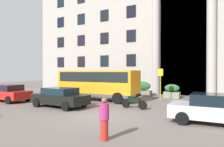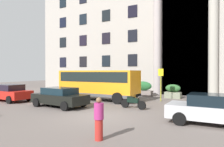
# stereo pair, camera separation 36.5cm
# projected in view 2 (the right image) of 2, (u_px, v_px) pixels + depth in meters

# --- Properties ---
(ground_plane) EXTENTS (80.00, 64.00, 0.12)m
(ground_plane) POSITION_uv_depth(u_px,v_px,m) (97.00, 117.00, 11.75)
(ground_plane) COLOR #675C57
(office_building_facade) EXTENTS (37.40, 9.70, 17.68)m
(office_building_facade) POSITION_uv_depth(u_px,v_px,m) (174.00, 23.00, 26.73)
(office_building_facade) COLOR #9F988F
(office_building_facade) RESTS_ON ground_plane
(orange_minibus) EXTENTS (7.24, 2.60, 2.62)m
(orange_minibus) POSITION_uv_depth(u_px,v_px,m) (98.00, 82.00, 18.31)
(orange_minibus) COLOR orange
(orange_minibus) RESTS_ON ground_plane
(bus_stop_sign) EXTENTS (0.44, 0.08, 2.76)m
(bus_stop_sign) POSITION_uv_depth(u_px,v_px,m) (161.00, 81.00, 17.65)
(bus_stop_sign) COLOR #9A9D1F
(bus_stop_sign) RESTS_ON ground_plane
(hedge_planter_east) EXTENTS (1.88, 0.95, 1.59)m
(hedge_planter_east) POSITION_uv_depth(u_px,v_px,m) (95.00, 86.00, 25.09)
(hedge_planter_east) COLOR #6F6B5B
(hedge_planter_east) RESTS_ON ground_plane
(hedge_planter_west) EXTENTS (1.46, 0.81, 1.31)m
(hedge_planter_west) POSITION_uv_depth(u_px,v_px,m) (173.00, 92.00, 19.64)
(hedge_planter_west) COLOR gray
(hedge_planter_west) RESTS_ON ground_plane
(hedge_planter_far_east) EXTENTS (2.01, 0.77, 1.51)m
(hedge_planter_far_east) POSITION_uv_depth(u_px,v_px,m) (143.00, 89.00, 21.46)
(hedge_planter_far_east) COLOR slate
(hedge_planter_far_east) RESTS_ON ground_plane
(parked_estate_mid) EXTENTS (4.24, 2.15, 1.38)m
(parked_estate_mid) POSITION_uv_depth(u_px,v_px,m) (60.00, 97.00, 14.80)
(parked_estate_mid) COLOR black
(parked_estate_mid) RESTS_ON ground_plane
(parked_coupe_end) EXTENTS (4.14, 2.02, 1.43)m
(parked_coupe_end) POSITION_uv_depth(u_px,v_px,m) (9.00, 92.00, 17.73)
(parked_coupe_end) COLOR red
(parked_coupe_end) RESTS_ON ground_plane
(parked_sedan_far) EXTENTS (4.49, 2.17, 1.44)m
(parked_sedan_far) POSITION_uv_depth(u_px,v_px,m) (216.00, 109.00, 9.81)
(parked_sedan_far) COLOR #B5B5B9
(parked_sedan_far) RESTS_ON ground_plane
(motorcycle_far_end) EXTENTS (1.89, 0.63, 0.89)m
(motorcycle_far_end) POSITION_uv_depth(u_px,v_px,m) (194.00, 107.00, 11.98)
(motorcycle_far_end) COLOR black
(motorcycle_far_end) RESTS_ON ground_plane
(scooter_by_planter) EXTENTS (1.95, 0.55, 0.89)m
(scooter_by_planter) POSITION_uv_depth(u_px,v_px,m) (69.00, 97.00, 16.95)
(scooter_by_planter) COLOR black
(scooter_by_planter) RESTS_ON ground_plane
(motorcycle_near_kerb) EXTENTS (1.90, 0.55, 0.89)m
(motorcycle_near_kerb) POSITION_uv_depth(u_px,v_px,m) (133.00, 102.00, 14.08)
(motorcycle_near_kerb) COLOR black
(motorcycle_near_kerb) RESTS_ON ground_plane
(pedestrian_child_trailing) EXTENTS (0.36, 0.36, 1.58)m
(pedestrian_child_trailing) POSITION_uv_depth(u_px,v_px,m) (99.00, 119.00, 7.62)
(pedestrian_child_trailing) COLOR #A92520
(pedestrian_child_trailing) RESTS_ON ground_plane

